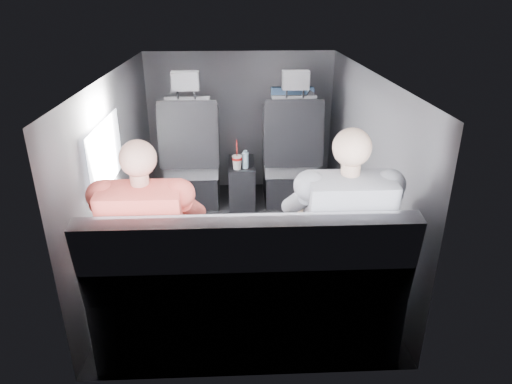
{
  "coord_description": "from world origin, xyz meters",
  "views": [
    {
      "loc": [
        -0.05,
        -3.11,
        1.85
      ],
      "look_at": [
        0.09,
        -0.05,
        0.51
      ],
      "focal_mm": 32.0,
      "sensor_mm": 36.0,
      "label": 1
    }
  ],
  "objects_px": {
    "front_seat_left": "(192,165)",
    "soda_cup": "(237,162)",
    "passenger_rear_left": "(151,242)",
    "passenger_front_right": "(292,119)",
    "water_bottle": "(245,160)",
    "rear_bench": "(248,299)",
    "center_console": "(242,182)",
    "laptop_black": "(331,219)",
    "front_seat_right": "(290,163)",
    "passenger_rear_right": "(339,235)",
    "laptop_white": "(148,223)"
  },
  "relations": [
    {
      "from": "front_seat_right",
      "to": "laptop_black",
      "type": "height_order",
      "value": "front_seat_right"
    },
    {
      "from": "front_seat_left",
      "to": "front_seat_right",
      "type": "relative_size",
      "value": 1.0
    },
    {
      "from": "rear_bench",
      "to": "passenger_rear_left",
      "type": "height_order",
      "value": "passenger_rear_left"
    },
    {
      "from": "front_seat_left",
      "to": "passenger_front_right",
      "type": "xyz_separation_m",
      "value": [
        0.93,
        0.26,
        0.35
      ]
    },
    {
      "from": "water_bottle",
      "to": "passenger_front_right",
      "type": "distance_m",
      "value": 0.64
    },
    {
      "from": "center_console",
      "to": "rear_bench",
      "type": "distance_m",
      "value": 1.94
    },
    {
      "from": "soda_cup",
      "to": "passenger_rear_right",
      "type": "bearing_deg",
      "value": -72.13
    },
    {
      "from": "rear_bench",
      "to": "center_console",
      "type": "bearing_deg",
      "value": 90.0
    },
    {
      "from": "laptop_white",
      "to": "passenger_front_right",
      "type": "xyz_separation_m",
      "value": [
        1.05,
        1.86,
        0.11
      ]
    },
    {
      "from": "soda_cup",
      "to": "laptop_black",
      "type": "bearing_deg",
      "value": -69.88
    },
    {
      "from": "front_seat_left",
      "to": "center_console",
      "type": "height_order",
      "value": "front_seat_left"
    },
    {
      "from": "water_bottle",
      "to": "passenger_rear_left",
      "type": "distance_m",
      "value": 1.79
    },
    {
      "from": "front_seat_right",
      "to": "passenger_rear_left",
      "type": "distance_m",
      "value": 2.06
    },
    {
      "from": "passenger_front_right",
      "to": "front_seat_right",
      "type": "bearing_deg",
      "value": -97.2
    },
    {
      "from": "front_seat_left",
      "to": "soda_cup",
      "type": "height_order",
      "value": "front_seat_left"
    },
    {
      "from": "front_seat_left",
      "to": "rear_bench",
      "type": "distance_m",
      "value": 1.96
    },
    {
      "from": "passenger_rear_right",
      "to": "water_bottle",
      "type": "bearing_deg",
      "value": 105.33
    },
    {
      "from": "front_seat_right",
      "to": "water_bottle",
      "type": "relative_size",
      "value": 7.61
    },
    {
      "from": "passenger_rear_left",
      "to": "rear_bench",
      "type": "bearing_deg",
      "value": -10.57
    },
    {
      "from": "center_console",
      "to": "rear_bench",
      "type": "xyz_separation_m",
      "value": [
        -0.0,
        -1.94,
        0.11
      ]
    },
    {
      "from": "center_console",
      "to": "passenger_rear_left",
      "type": "xyz_separation_m",
      "value": [
        -0.51,
        -1.85,
        0.43
      ]
    },
    {
      "from": "front_seat_right",
      "to": "soda_cup",
      "type": "relative_size",
      "value": 4.67
    },
    {
      "from": "front_seat_right",
      "to": "passenger_rear_right",
      "type": "distance_m",
      "value": 1.82
    },
    {
      "from": "front_seat_left",
      "to": "laptop_white",
      "type": "relative_size",
      "value": 3.43
    },
    {
      "from": "laptop_white",
      "to": "laptop_black",
      "type": "bearing_deg",
      "value": 0.53
    },
    {
      "from": "water_bottle",
      "to": "passenger_rear_right",
      "type": "relative_size",
      "value": 0.13
    },
    {
      "from": "front_seat_right",
      "to": "rear_bench",
      "type": "relative_size",
      "value": 0.79
    },
    {
      "from": "rear_bench",
      "to": "laptop_white",
      "type": "xyz_separation_m",
      "value": [
        -0.56,
        0.3,
        0.33
      ]
    },
    {
      "from": "passenger_front_right",
      "to": "center_console",
      "type": "bearing_deg",
      "value": -155.69
    },
    {
      "from": "front_seat_right",
      "to": "laptop_black",
      "type": "bearing_deg",
      "value": -88.38
    },
    {
      "from": "front_seat_right",
      "to": "passenger_rear_left",
      "type": "bearing_deg",
      "value": -117.98
    },
    {
      "from": "front_seat_left",
      "to": "laptop_black",
      "type": "xyz_separation_m",
      "value": [
        0.95,
        -1.59,
        0.23
      ]
    },
    {
      "from": "front_seat_right",
      "to": "center_console",
      "type": "height_order",
      "value": "front_seat_right"
    },
    {
      "from": "front_seat_left",
      "to": "passenger_rear_right",
      "type": "distance_m",
      "value": 2.06
    },
    {
      "from": "water_bottle",
      "to": "passenger_front_right",
      "type": "relative_size",
      "value": 0.22
    },
    {
      "from": "soda_cup",
      "to": "passenger_rear_left",
      "type": "bearing_deg",
      "value": -105.6
    },
    {
      "from": "laptop_black",
      "to": "water_bottle",
      "type": "bearing_deg",
      "value": 107.25
    },
    {
      "from": "rear_bench",
      "to": "soda_cup",
      "type": "relative_size",
      "value": 5.91
    },
    {
      "from": "front_seat_left",
      "to": "passenger_rear_right",
      "type": "xyz_separation_m",
      "value": [
        0.95,
        -1.81,
        0.25
      ]
    },
    {
      "from": "soda_cup",
      "to": "passenger_rear_left",
      "type": "relative_size",
      "value": 0.22
    },
    {
      "from": "center_console",
      "to": "passenger_rear_left",
      "type": "height_order",
      "value": "passenger_rear_left"
    },
    {
      "from": "passenger_rear_left",
      "to": "passenger_front_right",
      "type": "xyz_separation_m",
      "value": [
        0.99,
        2.06,
        0.12
      ]
    },
    {
      "from": "rear_bench",
      "to": "water_bottle",
      "type": "relative_size",
      "value": 9.62
    },
    {
      "from": "front_seat_right",
      "to": "laptop_black",
      "type": "distance_m",
      "value": 1.61
    },
    {
      "from": "center_console",
      "to": "laptop_white",
      "type": "bearing_deg",
      "value": -108.91
    },
    {
      "from": "center_console",
      "to": "soda_cup",
      "type": "bearing_deg",
      "value": -103.85
    },
    {
      "from": "rear_bench",
      "to": "front_seat_right",
      "type": "bearing_deg",
      "value": 76.69
    },
    {
      "from": "rear_bench",
      "to": "passenger_rear_right",
      "type": "bearing_deg",
      "value": 10.71
    },
    {
      "from": "laptop_white",
      "to": "passenger_front_right",
      "type": "relative_size",
      "value": 0.49
    },
    {
      "from": "passenger_rear_right",
      "to": "laptop_white",
      "type": "bearing_deg",
      "value": 169.17
    }
  ]
}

